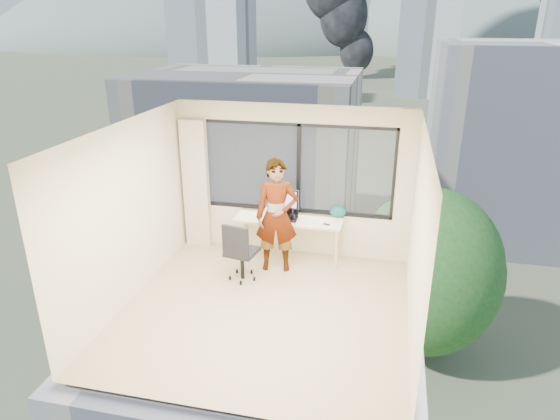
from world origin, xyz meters
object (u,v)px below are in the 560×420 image
(handbag, at_px, (338,212))
(monitor, at_px, (284,202))
(person, at_px, (277,216))
(chair, at_px, (242,250))
(game_console, at_px, (276,209))
(laptop, at_px, (286,212))
(desk, at_px, (289,238))

(handbag, bearing_deg, monitor, -178.45)
(monitor, relative_size, handbag, 1.87)
(person, bearing_deg, chair, -144.52)
(game_console, xyz_separation_m, laptop, (0.25, -0.31, 0.08))
(chair, xyz_separation_m, person, (0.45, 0.46, 0.43))
(chair, bearing_deg, game_console, 85.56)
(monitor, bearing_deg, laptop, -55.12)
(person, relative_size, laptop, 4.67)
(person, relative_size, monitor, 3.73)
(desk, distance_m, game_console, 0.57)
(laptop, relative_size, handbag, 1.49)
(laptop, bearing_deg, monitor, 114.37)
(chair, relative_size, handbag, 3.75)
(game_console, bearing_deg, handbag, -7.19)
(monitor, relative_size, laptop, 1.25)
(laptop, bearing_deg, desk, 50.31)
(game_console, bearing_deg, person, -80.06)
(desk, height_order, monitor, monitor)
(monitor, xyz_separation_m, game_console, (-0.20, 0.19, -0.21))
(game_console, distance_m, laptop, 0.40)
(chair, xyz_separation_m, laptop, (0.53, 0.81, 0.37))
(person, bearing_deg, laptop, 67.28)
(desk, xyz_separation_m, monitor, (-0.09, 0.07, 0.63))
(chair, distance_m, handbag, 1.77)
(chair, bearing_deg, laptop, 66.46)
(monitor, distance_m, game_console, 0.34)
(person, distance_m, handbag, 1.10)
(chair, height_order, laptop, chair)
(desk, xyz_separation_m, game_console, (-0.29, 0.26, 0.42))
(chair, height_order, monitor, monitor)
(laptop, distance_m, handbag, 0.88)
(desk, bearing_deg, game_console, 137.80)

